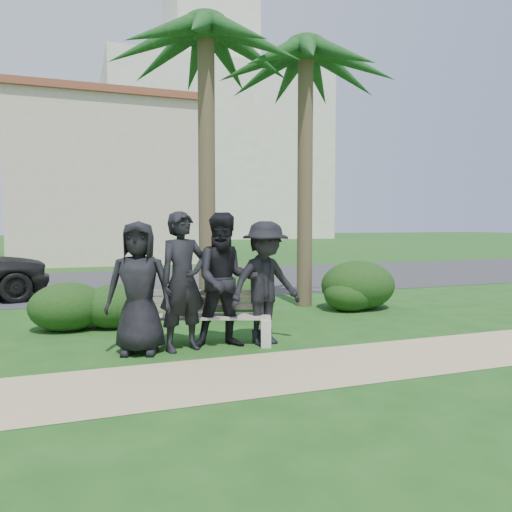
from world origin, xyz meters
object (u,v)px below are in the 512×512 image
at_px(park_bench, 197,321).
at_px(man_d, 265,283).
at_px(man_a, 139,288).
at_px(man_b, 183,281).
at_px(palm_left, 206,31).
at_px(palm_right, 306,52).
at_px(man_c, 226,280).

relative_size(park_bench, man_d, 1.28).
bearing_deg(man_a, park_bench, 35.22).
bearing_deg(man_b, palm_left, 52.40).
bearing_deg(palm_right, man_d, -124.82).
relative_size(man_c, palm_left, 0.30).
bearing_deg(man_c, man_a, -173.60).
distance_m(man_a, man_c, 1.20).
relative_size(man_c, palm_right, 0.30).
height_order(man_a, man_d, same).
xyz_separation_m(palm_left, palm_right, (2.18, 0.24, -0.06)).
relative_size(park_bench, palm_left, 0.36).
bearing_deg(man_d, palm_right, 42.80).
height_order(man_a, palm_right, palm_right).
bearing_deg(palm_left, man_d, -86.14).
distance_m(man_d, palm_right, 5.62).
bearing_deg(park_bench, man_c, -21.06).
bearing_deg(man_c, park_bench, 147.69).
xyz_separation_m(man_b, man_d, (1.19, -0.05, -0.07)).
xyz_separation_m(park_bench, man_c, (0.35, -0.30, 0.62)).
height_order(park_bench, man_c, man_c).
bearing_deg(man_b, palm_right, 25.31).
bearing_deg(man_d, man_c, 164.10).
bearing_deg(man_c, palm_left, 89.33).
distance_m(man_a, palm_right, 6.44).
bearing_deg(palm_left, palm_right, 6.30).
height_order(park_bench, man_b, man_b).
relative_size(park_bench, man_a, 1.28).
xyz_separation_m(park_bench, palm_left, (0.76, 2.30, 5.00)).
xyz_separation_m(man_a, man_b, (0.59, -0.03, 0.07)).
relative_size(man_a, palm_right, 0.28).
xyz_separation_m(man_b, palm_left, (1.01, 2.59, 4.38)).
xyz_separation_m(park_bench, man_a, (-0.84, -0.26, 0.55)).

